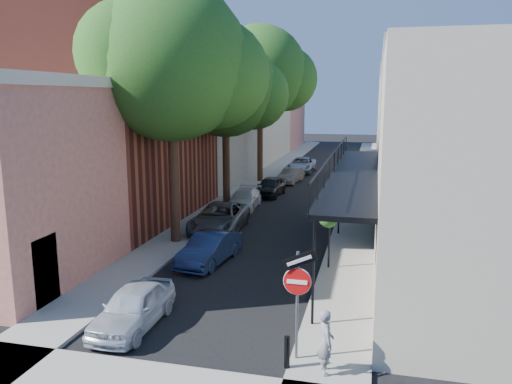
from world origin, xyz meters
The scene contains 19 objects.
ground centered at (0.00, 0.00, 0.00)m, with size 160.00×160.00×0.00m, color black.
road_surface centered at (0.00, 30.00, 0.01)m, with size 6.00×64.00×0.01m, color black.
sidewalk_left centered at (-4.00, 30.00, 0.06)m, with size 2.00×64.00×0.12m, color gray.
sidewalk_right centered at (4.00, 30.00, 0.06)m, with size 2.00×64.00×0.12m, color gray.
buildings_left centered at (-9.30, 28.76, 4.94)m, with size 10.10×59.10×12.00m.
buildings_right centered at (8.99, 29.49, 4.42)m, with size 9.80×55.00×10.00m.
sign_post centered at (3.16, 0.97, 2.04)m, with size 0.89×0.17×2.99m.
bollard centered at (3.00, 0.50, 0.52)m, with size 0.14×0.14×0.80m, color black.
oak_near centered at (-3.37, 10.26, 7.88)m, with size 7.48×6.80×11.42m.
oak_mid centered at (-3.42, 18.23, 7.06)m, with size 6.60×6.00×10.20m.
oak_far centered at (-3.35, 27.27, 8.26)m, with size 7.70×7.00×11.90m.
parked_car_a centered at (-1.74, 1.86, 0.61)m, with size 1.44×3.57×1.22m, color silver.
parked_car_b centered at (-1.40, 7.70, 0.62)m, with size 1.30×3.74×1.23m, color #152243.
parked_car_c centered at (-2.46, 12.35, 0.69)m, with size 2.29×4.96×1.38m, color #4D5054.
parked_car_d centered at (-2.60, 17.68, 0.57)m, with size 1.60×3.93×1.14m, color silver.
parked_car_e centered at (-1.90, 21.83, 0.64)m, with size 1.51×3.75×1.28m, color black.
parked_car_f centered at (-1.40, 27.25, 0.57)m, with size 1.21×3.48×1.15m, color slate.
parked_car_g centered at (-1.40, 32.86, 0.66)m, with size 2.19×4.75×1.32m, color #A0A6B4.
pedestrian centered at (3.92, 0.50, 0.91)m, with size 0.58×0.38×1.58m, color gray.
Camera 1 is at (4.85, -10.42, 6.56)m, focal length 35.00 mm.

